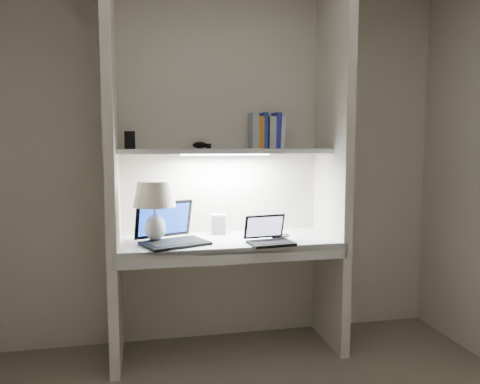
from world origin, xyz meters
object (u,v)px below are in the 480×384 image
object	(u,v)px
laptop_netbook	(269,237)
speaker	(218,224)
book_row	(266,132)
laptop_main	(171,234)
table_lamp	(155,201)

from	to	relation	value
laptop_netbook	speaker	world-z (taller)	laptop_netbook
book_row	laptop_main	bearing A→B (deg)	-160.12
table_lamp	laptop_netbook	bearing A→B (deg)	-12.93
table_lamp	laptop_netbook	xyz separation A→B (m)	(0.71, -0.16, -0.23)
laptop_netbook	book_row	world-z (taller)	book_row
table_lamp	speaker	size ratio (longest dim) A/B	2.82
speaker	table_lamp	bearing A→B (deg)	-145.68
laptop_main	speaker	size ratio (longest dim) A/B	3.45
speaker	book_row	bearing A→B (deg)	16.10
table_lamp	laptop_main	world-z (taller)	table_lamp
laptop_main	laptop_netbook	bearing A→B (deg)	-34.17
book_row	laptop_netbook	bearing A→B (deg)	-101.63
laptop_main	speaker	xyz separation A→B (m)	(0.34, 0.22, 0.01)
speaker	laptop_netbook	bearing A→B (deg)	-41.75
laptop_netbook	book_row	bearing A→B (deg)	70.72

